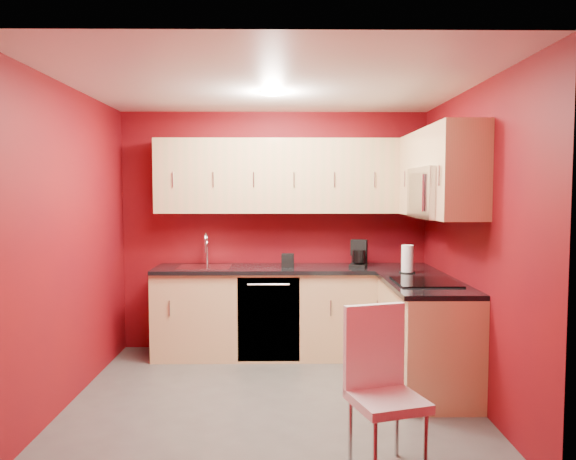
{
  "coord_description": "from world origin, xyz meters",
  "views": [
    {
      "loc": [
        0.07,
        -4.43,
        1.68
      ],
      "look_at": [
        0.13,
        0.55,
        1.33
      ],
      "focal_mm": 35.0,
      "sensor_mm": 36.0,
      "label": 1
    }
  ],
  "objects_px": {
    "sink": "(205,263)",
    "paper_towel": "(407,259)",
    "microwave": "(441,193)",
    "coffee_maker": "(358,253)",
    "dining_chair": "(387,392)",
    "napkin_holder": "(288,260)"
  },
  "relations": [
    {
      "from": "dining_chair",
      "to": "sink",
      "type": "bearing_deg",
      "value": 103.44
    },
    {
      "from": "microwave",
      "to": "dining_chair",
      "type": "xyz_separation_m",
      "value": [
        -0.69,
        -1.4,
        -1.17
      ]
    },
    {
      "from": "sink",
      "to": "dining_chair",
      "type": "bearing_deg",
      "value": -59.77
    },
    {
      "from": "sink",
      "to": "microwave",
      "type": "bearing_deg",
      "value": -25.6
    },
    {
      "from": "microwave",
      "to": "napkin_holder",
      "type": "distance_m",
      "value": 1.74
    },
    {
      "from": "sink",
      "to": "paper_towel",
      "type": "height_order",
      "value": "sink"
    },
    {
      "from": "microwave",
      "to": "sink",
      "type": "bearing_deg",
      "value": 154.4
    },
    {
      "from": "sink",
      "to": "coffee_maker",
      "type": "xyz_separation_m",
      "value": [
        1.55,
        -0.01,
        0.1
      ]
    },
    {
      "from": "coffee_maker",
      "to": "sink",
      "type": "bearing_deg",
      "value": -164.04
    },
    {
      "from": "sink",
      "to": "paper_towel",
      "type": "xyz_separation_m",
      "value": [
        1.95,
        -0.44,
        0.1
      ]
    },
    {
      "from": "dining_chair",
      "to": "microwave",
      "type": "bearing_deg",
      "value": 46.85
    },
    {
      "from": "microwave",
      "to": "coffee_maker",
      "type": "distance_m",
      "value": 1.29
    },
    {
      "from": "microwave",
      "to": "coffee_maker",
      "type": "bearing_deg",
      "value": 118.72
    },
    {
      "from": "paper_towel",
      "to": "sink",
      "type": "bearing_deg",
      "value": 167.21
    },
    {
      "from": "microwave",
      "to": "paper_towel",
      "type": "xyz_separation_m",
      "value": [
        -0.14,
        0.56,
        -0.62
      ]
    },
    {
      "from": "sink",
      "to": "paper_towel",
      "type": "distance_m",
      "value": 2.0
    },
    {
      "from": "microwave",
      "to": "sink",
      "type": "xyz_separation_m",
      "value": [
        -2.09,
        1.0,
        -0.72
      ]
    },
    {
      "from": "sink",
      "to": "paper_towel",
      "type": "relative_size",
      "value": 2.0
    },
    {
      "from": "napkin_holder",
      "to": "sink",
      "type": "bearing_deg",
      "value": 178.72
    },
    {
      "from": "coffee_maker",
      "to": "dining_chair",
      "type": "height_order",
      "value": "coffee_maker"
    },
    {
      "from": "coffee_maker",
      "to": "napkin_holder",
      "type": "distance_m",
      "value": 0.72
    },
    {
      "from": "dining_chair",
      "to": "coffee_maker",
      "type": "bearing_deg",
      "value": 69.62
    }
  ]
}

